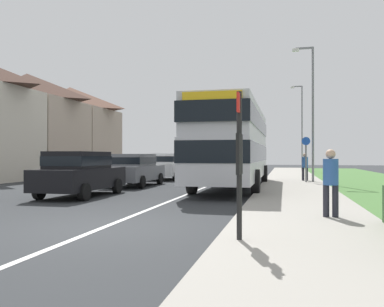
{
  "coord_description": "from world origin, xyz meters",
  "views": [
    {
      "loc": [
        3.74,
        -7.64,
        1.52
      ],
      "look_at": [
        0.57,
        5.93,
        1.6
      ],
      "focal_mm": 37.08,
      "sensor_mm": 36.0,
      "label": 1
    }
  ],
  "objects": [
    {
      "name": "pedestrian_walking_away",
      "position": [
        4.86,
        15.57,
        0.98
      ],
      "size": [
        0.34,
        0.34,
        1.67
      ],
      "color": "#23232D",
      "rests_on": "ground_plane"
    },
    {
      "name": "street_lamp_far",
      "position": [
        5.3,
        32.21,
        4.72
      ],
      "size": [
        1.14,
        0.2,
        8.33
      ],
      "color": "slate",
      "rests_on": "ground_plane"
    },
    {
      "name": "pavement_near_side",
      "position": [
        4.2,
        6.0,
        0.06
      ],
      "size": [
        3.2,
        68.0,
        0.12
      ],
      "primitive_type": "cube",
      "color": "#9E998E",
      "rests_on": "ground_plane"
    },
    {
      "name": "ground_plane",
      "position": [
        0.0,
        0.0,
        0.0
      ],
      "size": [
        120.0,
        120.0,
        0.0
      ],
      "primitive_type": "plane",
      "color": "#2D3033"
    },
    {
      "name": "lane_marking_centre",
      "position": [
        0.0,
        8.0,
        0.0
      ],
      "size": [
        0.14,
        60.0,
        0.01
      ],
      "primitive_type": "cube",
      "color": "silver",
      "rests_on": "ground_plane"
    },
    {
      "name": "bus_stop_sign",
      "position": [
        3.0,
        -0.99,
        1.54
      ],
      "size": [
        0.09,
        0.52,
        2.6
      ],
      "color": "black",
      "rests_on": "ground_plane"
    },
    {
      "name": "parked_car_grey",
      "position": [
        -3.56,
        10.99,
        0.89
      ],
      "size": [
        1.9,
        4.39,
        1.61
      ],
      "color": "slate",
      "rests_on": "ground_plane"
    },
    {
      "name": "house_terrace_far_side",
      "position": [
        -15.07,
        18.38,
        3.84
      ],
      "size": [
        7.56,
        18.19,
        7.69
      ],
      "color": "beige",
      "rests_on": "ground_plane"
    },
    {
      "name": "street_lamp_mid",
      "position": [
        5.13,
        14.63,
        4.25
      ],
      "size": [
        1.14,
        0.2,
        7.41
      ],
      "color": "slate",
      "rests_on": "ground_plane"
    },
    {
      "name": "double_decker_bus",
      "position": [
        1.41,
        10.77,
        2.14
      ],
      "size": [
        2.8,
        11.41,
        3.7
      ],
      "color": "#BCBCC1",
      "rests_on": "ground_plane"
    },
    {
      "name": "cycle_route_sign",
      "position": [
        4.85,
        14.24,
        1.43
      ],
      "size": [
        0.44,
        0.08,
        2.52
      ],
      "color": "slate",
      "rests_on": "ground_plane"
    },
    {
      "name": "pedestrian_at_stop",
      "position": [
        4.77,
        1.91,
        0.98
      ],
      "size": [
        0.34,
        0.34,
        1.67
      ],
      "color": "#23232D",
      "rests_on": "ground_plane"
    },
    {
      "name": "parked_car_black",
      "position": [
        -3.67,
        5.75,
        0.92
      ],
      "size": [
        1.92,
        4.31,
        1.67
      ],
      "color": "black",
      "rests_on": "ground_plane"
    },
    {
      "name": "parked_car_white",
      "position": [
        -3.55,
        16.46,
        0.91
      ],
      "size": [
        1.96,
        3.92,
        1.66
      ],
      "color": "silver",
      "rests_on": "ground_plane"
    }
  ]
}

